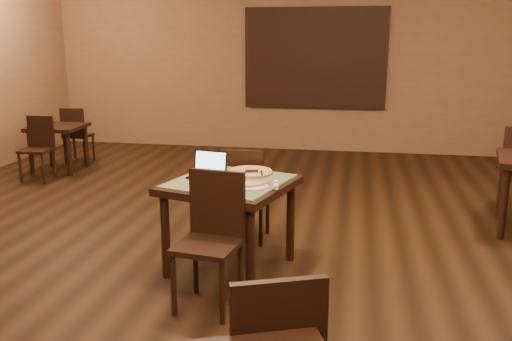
% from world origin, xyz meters
% --- Properties ---
extents(ground, '(10.00, 10.00, 0.00)m').
position_xyz_m(ground, '(0.00, 0.00, 0.00)').
color(ground, black).
rests_on(ground, ground).
extents(wall_back, '(8.00, 0.02, 3.00)m').
position_xyz_m(wall_back, '(0.00, 5.00, 1.50)').
color(wall_back, '#8C6847').
rests_on(wall_back, ground).
extents(mural, '(2.34, 0.05, 1.64)m').
position_xyz_m(mural, '(0.50, 4.96, 1.55)').
color(mural, '#265F8B').
rests_on(mural, wall_back).
extents(tiled_table, '(1.14, 1.14, 0.76)m').
position_xyz_m(tiled_table, '(0.22, -0.05, 0.66)').
color(tiled_table, black).
rests_on(tiled_table, ground).
extents(chair_main_near, '(0.48, 0.48, 0.97)m').
position_xyz_m(chair_main_near, '(0.23, -0.67, 0.55)').
color(chair_main_near, black).
rests_on(chair_main_near, ground).
extents(chair_main_far, '(0.40, 0.40, 0.91)m').
position_xyz_m(chair_main_far, '(0.22, 0.57, 0.51)').
color(chair_main_far, black).
rests_on(chair_main_far, ground).
extents(laptop, '(0.33, 0.28, 0.20)m').
position_xyz_m(laptop, '(0.02, 0.05, 0.82)').
color(laptop, black).
rests_on(laptop, tiled_table).
extents(plate, '(0.25, 0.25, 0.01)m').
position_xyz_m(plate, '(0.44, -0.23, 0.77)').
color(plate, white).
rests_on(plate, tiled_table).
extents(pizza_slice, '(0.26, 0.26, 0.02)m').
position_xyz_m(pizza_slice, '(0.44, -0.23, 0.79)').
color(pizza_slice, beige).
rests_on(pizza_slice, plate).
extents(pizza_pan, '(0.39, 0.39, 0.01)m').
position_xyz_m(pizza_pan, '(0.34, 0.19, 0.77)').
color(pizza_pan, silver).
rests_on(pizza_pan, tiled_table).
extents(pizza_whole, '(0.38, 0.38, 0.03)m').
position_xyz_m(pizza_whole, '(0.34, 0.19, 0.78)').
color(pizza_whole, beige).
rests_on(pizza_whole, pizza_pan).
extents(spatula, '(0.16, 0.28, 0.01)m').
position_xyz_m(spatula, '(0.36, 0.17, 0.79)').
color(spatula, silver).
rests_on(spatula, pizza_whole).
extents(napkin_roll, '(0.06, 0.18, 0.04)m').
position_xyz_m(napkin_roll, '(0.62, -0.19, 0.78)').
color(napkin_roll, white).
rests_on(napkin_roll, tiled_table).
extents(other_table_b, '(0.74, 0.74, 0.66)m').
position_xyz_m(other_table_b, '(-3.00, 2.86, 0.55)').
color(other_table_b, black).
rests_on(other_table_b, ground).
extents(other_table_b_chair_near, '(0.39, 0.39, 0.86)m').
position_xyz_m(other_table_b_chair_near, '(-3.00, 2.36, 0.48)').
color(other_table_b_chair_near, black).
rests_on(other_table_b_chair_near, ground).
extents(other_table_b_chair_far, '(0.39, 0.39, 0.86)m').
position_xyz_m(other_table_b_chair_far, '(-3.00, 3.36, 0.48)').
color(other_table_b_chair_far, black).
rests_on(other_table_b_chair_far, ground).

